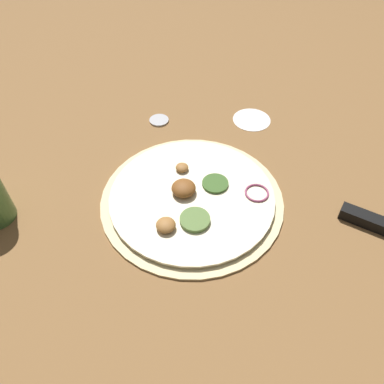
% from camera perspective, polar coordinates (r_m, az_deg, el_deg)
% --- Properties ---
extents(ground_plane, '(3.00, 3.00, 0.00)m').
position_cam_1_polar(ground_plane, '(0.57, 0.00, -1.20)').
color(ground_plane, brown).
extents(pizza, '(0.28, 0.28, 0.03)m').
position_cam_1_polar(pizza, '(0.57, 0.00, -0.83)').
color(pizza, beige).
rests_on(pizza, ground_plane).
extents(loose_cap, '(0.04, 0.04, 0.01)m').
position_cam_1_polar(loose_cap, '(0.72, -5.06, 10.94)').
color(loose_cap, '#B2B2B7').
rests_on(loose_cap, ground_plane).
extents(flour_patch, '(0.07, 0.07, 0.00)m').
position_cam_1_polar(flour_patch, '(0.73, 9.08, 10.85)').
color(flour_patch, white).
rests_on(flour_patch, ground_plane).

